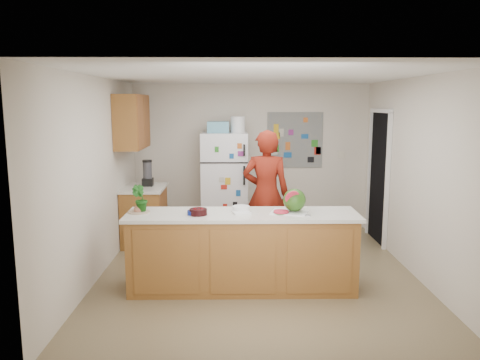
{
  "coord_description": "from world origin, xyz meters",
  "views": [
    {
      "loc": [
        -0.3,
        -5.76,
        2.17
      ],
      "look_at": [
        -0.22,
        0.2,
        1.19
      ],
      "focal_mm": 35.0,
      "sensor_mm": 36.0,
      "label": 1
    }
  ],
  "objects_px": {
    "refrigerator": "(225,184)",
    "cherry_bowl": "(198,212)",
    "watermelon": "(294,200)",
    "person": "(266,194)"
  },
  "relations": [
    {
      "from": "refrigerator",
      "to": "cherry_bowl",
      "type": "distance_m",
      "value": 2.48
    },
    {
      "from": "person",
      "to": "watermelon",
      "type": "height_order",
      "value": "person"
    },
    {
      "from": "person",
      "to": "cherry_bowl",
      "type": "relative_size",
      "value": 9.06
    },
    {
      "from": "watermelon",
      "to": "cherry_bowl",
      "type": "distance_m",
      "value": 1.12
    },
    {
      "from": "refrigerator",
      "to": "watermelon",
      "type": "xyz_separation_m",
      "value": [
        0.85,
        -2.35,
        0.21
      ]
    },
    {
      "from": "person",
      "to": "watermelon",
      "type": "distance_m",
      "value": 1.22
    },
    {
      "from": "person",
      "to": "cherry_bowl",
      "type": "xyz_separation_m",
      "value": [
        -0.86,
        -1.3,
        0.05
      ]
    },
    {
      "from": "refrigerator",
      "to": "cherry_bowl",
      "type": "relative_size",
      "value": 8.51
    },
    {
      "from": "refrigerator",
      "to": "person",
      "type": "xyz_separation_m",
      "value": [
        0.61,
        -1.17,
        0.06
      ]
    },
    {
      "from": "watermelon",
      "to": "cherry_bowl",
      "type": "xyz_separation_m",
      "value": [
        -1.11,
        -0.12,
        -0.11
      ]
    }
  ]
}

